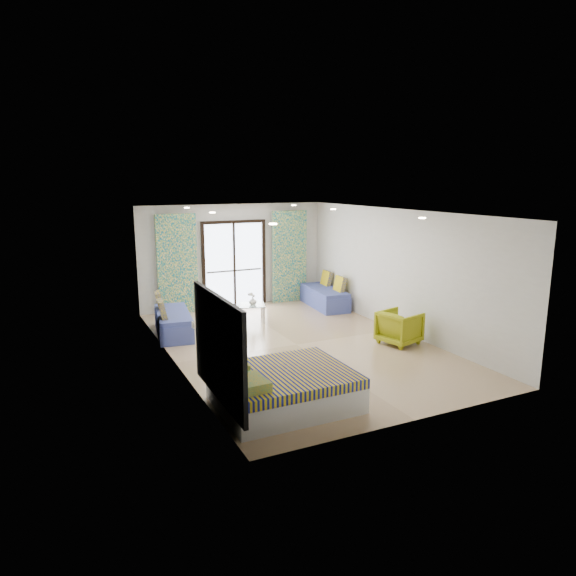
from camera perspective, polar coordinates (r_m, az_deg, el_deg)
name	(u,v)px	position (r m, az deg, el deg)	size (l,w,h in m)	color
floor	(297,345)	(10.58, 0.97, -6.30)	(5.00, 7.50, 0.01)	#A0815F
ceiling	(297,212)	(10.07, 1.02, 8.45)	(5.00, 7.50, 0.01)	silver
wall_back	(234,256)	(13.65, -6.06, 3.60)	(5.00, 0.01, 2.70)	silver
wall_front	(421,328)	(7.18, 14.51, -4.32)	(5.00, 0.01, 2.70)	silver
wall_left	(172,292)	(9.42, -12.75, -0.39)	(0.01, 7.50, 2.70)	silver
wall_right	(398,271)	(11.56, 12.16, 1.89)	(0.01, 7.50, 2.70)	silver
balcony_door	(234,259)	(13.64, -6.01, 3.21)	(1.76, 0.08, 2.28)	black
balcony_rail	(234,271)	(13.70, -5.99, 1.94)	(1.52, 0.03, 0.04)	#595451
curtain_left	(177,264)	(13.07, -12.20, 2.58)	(1.00, 0.10, 2.50)	white
curtain_right	(289,257)	(14.09, 0.16, 3.52)	(1.00, 0.10, 2.50)	white
downlight_a	(273,224)	(7.67, -1.68, 7.13)	(0.12, 0.12, 0.02)	#FFE0B2
downlight_b	(422,218)	(9.17, 14.68, 7.53)	(0.12, 0.12, 0.02)	#FFE0B2
downlight_c	(212,213)	(10.48, -8.41, 8.30)	(0.12, 0.12, 0.02)	#FFE0B2
downlight_d	(333,209)	(11.62, 5.05, 8.72)	(0.12, 0.12, 0.02)	#FFE0B2
downlight_e	(187,208)	(12.40, -11.19, 8.74)	(0.12, 0.12, 0.02)	#FFE0B2
downlight_f	(294,205)	(13.38, 0.65, 9.18)	(0.12, 0.12, 0.02)	#FFE0B2
headboard	(218,348)	(7.16, -7.77, -6.59)	(0.06, 2.10, 1.50)	black
switch_plate	(193,325)	(8.31, -10.49, -4.07)	(0.02, 0.10, 0.10)	silver
bed	(283,388)	(7.77, -0.56, -11.02)	(1.96, 1.60, 0.68)	silver
daybed_left	(173,322)	(11.49, -12.70, -3.70)	(0.93, 1.86, 0.88)	#3D4993
daybed_right	(325,296)	(13.66, 4.12, -0.95)	(0.87, 1.85, 0.89)	#3D4993
coffee_table	(252,306)	(12.25, -4.08, -2.04)	(0.77, 0.77, 0.71)	silver
vase	(253,301)	(12.18, -3.94, -1.46)	(0.18, 0.19, 0.18)	white
armchair	(399,326)	(10.79, 12.28, -4.13)	(0.73, 0.69, 0.75)	#9EA315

